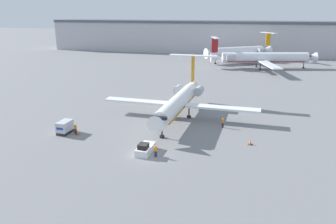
# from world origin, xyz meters

# --- Properties ---
(ground_plane) EXTENTS (600.00, 600.00, 0.00)m
(ground_plane) POSITION_xyz_m (0.00, 0.00, 0.00)
(ground_plane) COLOR slate
(terminal_building) EXTENTS (180.00, 16.80, 15.16)m
(terminal_building) POSITION_xyz_m (0.00, 120.00, 7.61)
(terminal_building) COLOR #B2B2B7
(terminal_building) RESTS_ON ground
(airplane_main) EXTENTS (29.89, 26.84, 10.45)m
(airplane_main) POSITION_xyz_m (0.12, 18.02, 3.33)
(airplane_main) COLOR white
(airplane_main) RESTS_ON ground
(pushback_tug) EXTENTS (1.86, 4.18, 1.73)m
(pushback_tug) POSITION_xyz_m (-0.53, 0.95, 0.63)
(pushback_tug) COLOR silver
(pushback_tug) RESTS_ON ground
(luggage_cart) EXTENTS (1.69, 2.96, 2.10)m
(luggage_cart) POSITION_xyz_m (-16.08, 4.76, 1.05)
(luggage_cart) COLOR #232326
(luggage_cart) RESTS_ON ground
(worker_near_tug) EXTENTS (0.40, 0.24, 1.73)m
(worker_near_tug) POSITION_xyz_m (1.26, 0.17, 0.91)
(worker_near_tug) COLOR #232838
(worker_near_tug) RESTS_ON ground
(worker_by_wing) EXTENTS (0.40, 0.25, 1.76)m
(worker_by_wing) POSITION_xyz_m (8.82, 14.74, 0.92)
(worker_by_wing) COLOR #232838
(worker_by_wing) RESTS_ON ground
(worker_on_apron) EXTENTS (0.40, 0.24, 1.69)m
(worker_on_apron) POSITION_xyz_m (-14.26, 4.99, 0.88)
(worker_on_apron) COLOR #232838
(worker_on_apron) RESTS_ON ground
(traffic_cone_left) EXTENTS (0.52, 0.52, 0.81)m
(traffic_cone_left) POSITION_xyz_m (-13.79, 4.74, 0.39)
(traffic_cone_left) COLOR black
(traffic_cone_left) RESTS_ON ground
(traffic_cone_right) EXTENTS (0.64, 0.64, 0.64)m
(traffic_cone_right) POSITION_xyz_m (13.79, 8.22, 0.31)
(traffic_cone_right) COLOR black
(traffic_cone_right) RESTS_ON ground
(airplane_parked_far_left) EXTENTS (37.02, 37.08, 10.75)m
(airplane_parked_far_left) POSITION_xyz_m (14.56, 80.57, 3.76)
(airplane_parked_far_left) COLOR silver
(airplane_parked_far_left) RESTS_ON ground
(airplane_parked_far_right) EXTENTS (26.97, 30.94, 11.22)m
(airplane_parked_far_right) POSITION_xyz_m (5.76, 93.05, 4.10)
(airplane_parked_far_right) COLOR silver
(airplane_parked_far_right) RESTS_ON ground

